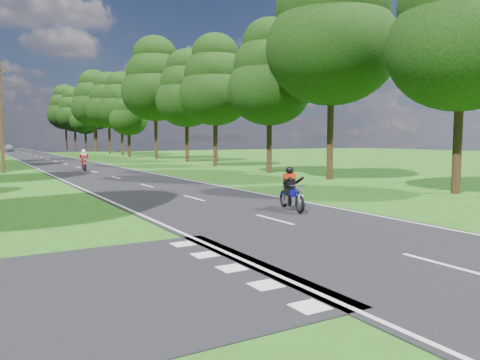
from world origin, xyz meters
TOP-DOWN VIEW (x-y plane):
  - ground at (0.00, 0.00)m, footprint 160.00×160.00m
  - main_road at (0.00, 50.00)m, footprint 7.00×140.00m
  - road_markings at (-0.14, 48.13)m, footprint 7.40×140.00m
  - treeline at (1.43, 60.06)m, footprint 40.00×115.35m
  - telegraph_pole at (-6.00, 28.00)m, footprint 1.20×0.26m
  - rider_near_blue at (1.59, 3.28)m, footprint 1.06×1.93m
  - rider_far_red at (-0.44, 27.42)m, footprint 0.92×2.07m
  - distant_car at (-1.65, 88.74)m, footprint 2.44×4.24m

SIDE VIEW (x-z plane):
  - ground at x=0.00m, z-range 0.00..0.00m
  - main_road at x=0.00m, z-range 0.00..0.02m
  - road_markings at x=-0.14m, z-range 0.02..0.03m
  - distant_car at x=-1.65m, z-range 0.02..1.38m
  - rider_near_blue at x=1.59m, z-range 0.02..1.55m
  - rider_far_red at x=-0.44m, z-range 0.02..1.69m
  - telegraph_pole at x=-6.00m, z-range 0.07..8.07m
  - treeline at x=1.43m, z-range 0.86..15.65m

